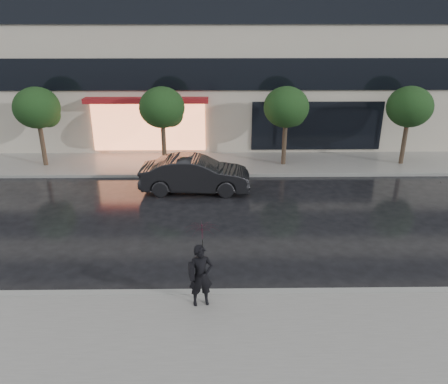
{
  "coord_description": "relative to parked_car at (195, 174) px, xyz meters",
  "views": [
    {
      "loc": [
        -0.29,
        -11.01,
        7.16
      ],
      "look_at": [
        -0.1,
        3.1,
        1.4
      ],
      "focal_mm": 35.0,
      "sensor_mm": 36.0,
      "label": 1
    }
  ],
  "objects": [
    {
      "name": "tree_far_west",
      "position": [
        -7.64,
        3.36,
        2.15
      ],
      "size": [
        2.2,
        2.2,
        3.99
      ],
      "color": "#33261C",
      "rests_on": "ground"
    },
    {
      "name": "pedestrian_with_umbrella",
      "position": [
        0.57,
        -8.16,
        0.82
      ],
      "size": [
        1.02,
        1.03,
        2.32
      ],
      "rotation": [
        0.0,
        0.0,
        0.2
      ],
      "color": "black",
      "rests_on": "sidewalk_near"
    },
    {
      "name": "curb_near",
      "position": [
        1.3,
        -7.67,
        -0.7
      ],
      "size": [
        60.0,
        0.25,
        0.14
      ],
      "primitive_type": "cube",
      "color": "gray",
      "rests_on": "ground"
    },
    {
      "name": "curb_far",
      "position": [
        1.3,
        1.83,
        -0.7
      ],
      "size": [
        60.0,
        0.25,
        0.14
      ],
      "primitive_type": "cube",
      "color": "gray",
      "rests_on": "ground"
    },
    {
      "name": "tree_far_east",
      "position": [
        10.36,
        3.36,
        2.15
      ],
      "size": [
        2.2,
        2.2,
        3.99
      ],
      "color": "#33261C",
      "rests_on": "ground"
    },
    {
      "name": "tree_mid_west",
      "position": [
        -1.64,
        3.36,
        2.15
      ],
      "size": [
        2.2,
        2.2,
        3.99
      ],
      "color": "#33261C",
      "rests_on": "ground"
    },
    {
      "name": "parked_car",
      "position": [
        0.0,
        0.0,
        0.0
      ],
      "size": [
        4.75,
        1.81,
        1.55
      ],
      "primitive_type": "imported",
      "rotation": [
        0.0,
        0.0,
        1.53
      ],
      "color": "black",
      "rests_on": "ground"
    },
    {
      "name": "tree_mid_east",
      "position": [
        4.36,
        3.36,
        2.15
      ],
      "size": [
        2.2,
        2.2,
        3.99
      ],
      "color": "#33261C",
      "rests_on": "ground"
    },
    {
      "name": "sidewalk_near",
      "position": [
        1.3,
        -9.92,
        -0.71
      ],
      "size": [
        60.0,
        4.5,
        0.12
      ],
      "primitive_type": "cube",
      "color": "slate",
      "rests_on": "ground"
    },
    {
      "name": "sidewalk_far",
      "position": [
        1.3,
        3.58,
        -0.71
      ],
      "size": [
        60.0,
        3.5,
        0.12
      ],
      "primitive_type": "cube",
      "color": "slate",
      "rests_on": "ground"
    },
    {
      "name": "ground",
      "position": [
        1.3,
        -6.67,
        -0.77
      ],
      "size": [
        120.0,
        120.0,
        0.0
      ],
      "primitive_type": "plane",
      "color": "black",
      "rests_on": "ground"
    }
  ]
}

